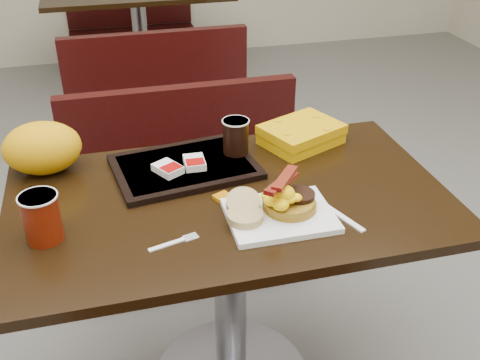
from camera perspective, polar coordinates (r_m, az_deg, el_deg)
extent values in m
cube|color=white|center=(1.47, 4.01, -3.56)|extent=(0.27, 0.21, 0.02)
cylinder|color=#A5761B|center=(1.48, 5.00, -2.31)|extent=(0.18, 0.18, 0.03)
cylinder|color=black|center=(1.48, 5.95, -1.48)|extent=(0.08, 0.08, 0.01)
ellipsoid|color=#FDE805|center=(1.44, 4.48, -1.59)|extent=(0.11, 0.10, 0.05)
cylinder|color=tan|center=(1.43, 0.51, -3.66)|extent=(0.12, 0.12, 0.02)
cylinder|color=tan|center=(1.47, 0.33, -2.27)|extent=(0.11, 0.11, 0.05)
cylinder|color=maroon|center=(1.45, -19.19, -3.60)|extent=(0.09, 0.09, 0.12)
cube|color=white|center=(1.51, 9.72, -3.34)|extent=(0.08, 0.18, 0.00)
cube|color=#B66807|center=(1.55, -1.82, -1.68)|extent=(0.05, 0.05, 0.01)
cube|color=black|center=(1.69, -5.54, 1.32)|extent=(0.44, 0.34, 0.02)
cube|color=silver|center=(1.65, -7.23, 1.13)|extent=(0.09, 0.10, 0.02)
cube|color=silver|center=(1.67, -4.57, 1.75)|extent=(0.06, 0.08, 0.02)
cylinder|color=black|center=(1.72, -0.43, 4.37)|extent=(0.09, 0.09, 0.11)
cube|color=#D09203|center=(1.84, 6.15, 4.57)|extent=(0.29, 0.26, 0.06)
ellipsoid|color=#CD8E06|center=(1.74, -19.15, 3.05)|extent=(0.23, 0.17, 0.15)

